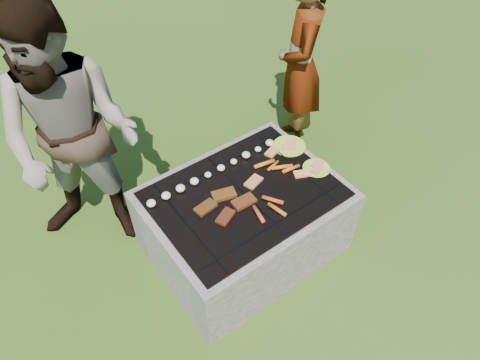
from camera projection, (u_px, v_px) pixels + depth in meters
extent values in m
plane|color=#234511|center=(244.00, 246.00, 3.32)|extent=(60.00, 60.00, 0.00)
cube|color=gray|center=(212.00, 189.00, 3.33)|extent=(1.30, 0.18, 0.60)
cube|color=#A0998E|center=(281.00, 261.00, 2.87)|extent=(1.30, 0.18, 0.60)
cube|color=#A7A094|center=(178.00, 261.00, 2.87)|extent=(0.18, 0.64, 0.60)
cube|color=#AAA397|center=(301.00, 188.00, 3.33)|extent=(0.18, 0.64, 0.60)
cube|color=black|center=(244.00, 227.00, 3.14)|extent=(0.94, 0.64, 0.48)
sphere|color=#FF5914|center=(244.00, 208.00, 2.99)|extent=(0.10, 0.10, 0.10)
cube|color=black|center=(244.00, 194.00, 2.88)|extent=(1.20, 0.90, 0.01)
cylinder|color=black|center=(187.00, 225.00, 2.69)|extent=(0.01, 0.88, 0.01)
cylinder|color=black|center=(244.00, 193.00, 2.88)|extent=(0.01, 0.88, 0.01)
cylinder|color=black|center=(294.00, 166.00, 3.06)|extent=(0.01, 0.88, 0.01)
cylinder|color=black|center=(275.00, 223.00, 2.70)|extent=(1.18, 0.01, 0.01)
cylinder|color=black|center=(217.00, 167.00, 3.05)|extent=(1.18, 0.01, 0.01)
ellipsoid|color=white|center=(151.00, 203.00, 2.79)|extent=(0.06, 0.06, 0.04)
ellipsoid|color=beige|center=(166.00, 196.00, 2.83)|extent=(0.06, 0.06, 0.04)
ellipsoid|color=silver|center=(181.00, 188.00, 2.88)|extent=(0.06, 0.06, 0.04)
ellipsoid|color=silver|center=(194.00, 181.00, 2.93)|extent=(0.06, 0.06, 0.04)
ellipsoid|color=white|center=(208.00, 175.00, 2.97)|extent=(0.05, 0.05, 0.03)
ellipsoid|color=white|center=(221.00, 168.00, 3.02)|extent=(0.06, 0.06, 0.04)
ellipsoid|color=beige|center=(234.00, 162.00, 3.07)|extent=(0.05, 0.05, 0.03)
ellipsoid|color=beige|center=(246.00, 155.00, 3.11)|extent=(0.06, 0.06, 0.04)
ellipsoid|color=silver|center=(258.00, 149.00, 3.16)|extent=(0.05, 0.05, 0.03)
ellipsoid|color=beige|center=(270.00, 143.00, 3.20)|extent=(0.06, 0.06, 0.04)
cube|color=brown|center=(206.00, 207.00, 2.78)|extent=(0.15, 0.10, 0.02)
cube|color=brown|center=(224.00, 194.00, 2.85)|extent=(0.18, 0.13, 0.02)
cube|color=maroon|center=(226.00, 217.00, 2.72)|extent=(0.16, 0.13, 0.02)
cube|color=brown|center=(244.00, 202.00, 2.81)|extent=(0.16, 0.10, 0.02)
cylinder|color=orange|center=(264.00, 164.00, 3.05)|extent=(0.16, 0.06, 0.03)
cylinder|color=#C25320|center=(273.00, 166.00, 3.05)|extent=(0.12, 0.05, 0.02)
cylinder|color=#EA4426|center=(282.00, 167.00, 3.03)|extent=(0.15, 0.09, 0.03)
cylinder|color=#D45C22|center=(291.00, 169.00, 3.02)|extent=(0.14, 0.05, 0.03)
cylinder|color=#C25920|center=(273.00, 200.00, 2.82)|extent=(0.10, 0.14, 0.03)
cylinder|color=#C85521|center=(259.00, 214.00, 2.73)|extent=(0.06, 0.15, 0.03)
cylinder|color=orange|center=(277.00, 209.00, 2.76)|extent=(0.05, 0.15, 0.03)
cube|color=tan|center=(254.00, 182.00, 2.94)|extent=(0.15, 0.11, 0.02)
cube|color=#F1D07B|center=(302.00, 174.00, 3.00)|extent=(0.13, 0.10, 0.01)
cube|color=tan|center=(272.00, 152.00, 3.15)|extent=(0.13, 0.10, 0.02)
cylinder|color=#FFFA3C|center=(289.00, 146.00, 3.21)|extent=(0.26, 0.26, 0.02)
cube|color=#D2C06B|center=(289.00, 147.00, 3.18)|extent=(0.12, 0.11, 0.02)
cube|color=tan|center=(291.00, 142.00, 3.22)|extent=(0.12, 0.10, 0.02)
cylinder|color=yellow|center=(316.00, 168.00, 3.05)|extent=(0.23, 0.23, 0.01)
cube|color=tan|center=(317.00, 170.00, 3.02)|extent=(0.10, 0.07, 0.01)
cube|color=tan|center=(318.00, 164.00, 3.06)|extent=(0.11, 0.08, 0.02)
imported|color=gray|center=(301.00, 66.00, 3.59)|extent=(0.69, 0.72, 1.65)
imported|color=gray|center=(73.00, 140.00, 2.75)|extent=(1.16, 1.15, 1.89)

